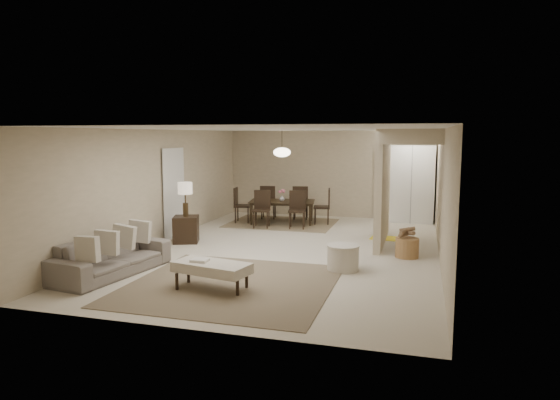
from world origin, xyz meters
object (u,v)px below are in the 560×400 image
(round_pouf, at_px, (343,258))
(dining_table, at_px, (282,212))
(ottoman_bench, at_px, (212,268))
(pantry_cabinet, at_px, (412,184))
(wicker_basket, at_px, (407,248))
(sofa, at_px, (111,256))
(side_table, at_px, (186,229))

(round_pouf, xyz_separation_m, dining_table, (-2.32, 4.23, 0.08))
(ottoman_bench, bearing_deg, pantry_cabinet, 80.20)
(round_pouf, xyz_separation_m, wicker_basket, (1.06, 1.27, -0.03))
(pantry_cabinet, xyz_separation_m, wicker_basket, (0.04, -4.15, -0.86))
(ottoman_bench, bearing_deg, dining_table, 107.01)
(round_pouf, bearing_deg, dining_table, 118.74)
(wicker_basket, relative_size, dining_table, 0.26)
(sofa, relative_size, side_table, 3.73)
(ottoman_bench, relative_size, wicker_basket, 2.84)
(pantry_cabinet, xyz_separation_m, sofa, (-4.80, -6.79, -0.73))
(pantry_cabinet, bearing_deg, side_table, -139.35)
(side_table, bearing_deg, ottoman_bench, -57.12)
(ottoman_bench, bearing_deg, sofa, -176.76)
(sofa, xyz_separation_m, side_table, (0.05, 2.71, -0.03))
(sofa, distance_m, round_pouf, 4.02)
(sofa, height_order, side_table, sofa)
(dining_table, bearing_deg, side_table, -125.88)
(pantry_cabinet, xyz_separation_m, ottoman_bench, (-2.81, -7.09, -0.71))
(pantry_cabinet, height_order, dining_table, pantry_cabinet)
(pantry_cabinet, height_order, round_pouf, pantry_cabinet)
(pantry_cabinet, height_order, wicker_basket, pantry_cabinet)
(sofa, distance_m, dining_table, 5.79)
(side_table, bearing_deg, sofa, -91.06)
(round_pouf, distance_m, dining_table, 4.83)
(ottoman_bench, xyz_separation_m, dining_table, (-0.54, 5.90, -0.04))
(wicker_basket, bearing_deg, side_table, 179.14)
(ottoman_bench, distance_m, side_table, 3.58)
(round_pouf, relative_size, dining_table, 0.33)
(ottoman_bench, bearing_deg, side_table, 134.68)
(sofa, relative_size, wicker_basket, 4.84)
(pantry_cabinet, bearing_deg, sofa, -125.27)
(side_table, relative_size, round_pouf, 1.01)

